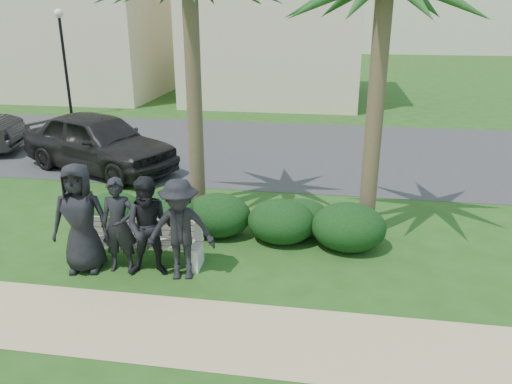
% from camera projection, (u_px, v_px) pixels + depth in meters
% --- Properties ---
extents(ground, '(160.00, 160.00, 0.00)m').
position_uv_depth(ground, '(206.00, 268.00, 8.72)').
color(ground, '#214614').
rests_on(ground, ground).
extents(footpath, '(30.00, 1.60, 0.01)m').
position_uv_depth(footpath, '(174.00, 329.00, 7.05)').
color(footpath, tan).
rests_on(footpath, ground).
extents(asphalt_street, '(160.00, 8.00, 0.01)m').
position_uv_depth(asphalt_street, '(268.00, 149.00, 16.14)').
color(asphalt_street, '#2D2D30').
rests_on(asphalt_street, ground).
extents(stucco_bldg_left, '(10.40, 8.40, 7.30)m').
position_uv_depth(stucco_bldg_left, '(67.00, 22.00, 25.94)').
color(stucco_bldg_left, beige).
rests_on(stucco_bldg_left, ground).
extents(stucco_bldg_right, '(8.40, 8.40, 7.30)m').
position_uv_depth(stucco_bldg_right, '(277.00, 22.00, 24.29)').
color(stucco_bldg_right, beige).
rests_on(stucco_bldg_right, ground).
extents(street_lamp, '(0.36, 0.36, 4.29)m').
position_uv_depth(street_lamp, '(63.00, 44.00, 20.18)').
color(street_lamp, black).
rests_on(street_lamp, ground).
extents(park_bench, '(2.20, 0.61, 0.76)m').
position_uv_depth(park_bench, '(141.00, 245.00, 8.78)').
color(park_bench, gray).
rests_on(park_bench, ground).
extents(man_a, '(1.03, 0.78, 1.91)m').
position_uv_depth(man_a, '(80.00, 218.00, 8.36)').
color(man_a, black).
rests_on(man_a, ground).
extents(man_b, '(0.64, 0.45, 1.67)m').
position_uv_depth(man_b, '(119.00, 226.00, 8.38)').
color(man_b, black).
rests_on(man_b, ground).
extents(man_c, '(0.95, 0.80, 1.73)m').
position_uv_depth(man_c, '(150.00, 227.00, 8.24)').
color(man_c, black).
rests_on(man_c, ground).
extents(man_d, '(1.23, 0.85, 1.74)m').
position_uv_depth(man_d, '(180.00, 230.00, 8.13)').
color(man_d, black).
rests_on(man_d, ground).
extents(hedge_a, '(1.22, 1.01, 0.79)m').
position_uv_depth(hedge_a, '(114.00, 210.00, 10.17)').
color(hedge_a, black).
rests_on(hedge_a, ground).
extents(hedge_b, '(1.33, 1.10, 0.87)m').
position_uv_depth(hedge_b, '(169.00, 211.00, 10.04)').
color(hedge_b, black).
rests_on(hedge_b, ground).
extents(hedge_c, '(1.42, 1.17, 0.93)m').
position_uv_depth(hedge_c, '(164.00, 215.00, 9.78)').
color(hedge_c, black).
rests_on(hedge_c, ground).
extents(hedge_d, '(1.32, 1.09, 0.86)m').
position_uv_depth(hedge_d, '(282.00, 220.00, 9.61)').
color(hedge_d, black).
rests_on(hedge_d, ground).
extents(hedge_e, '(1.16, 0.96, 0.76)m').
position_uv_depth(hedge_e, '(301.00, 217.00, 9.90)').
color(hedge_e, black).
rests_on(hedge_e, ground).
extents(hedge_f, '(1.40, 1.15, 0.91)m').
position_uv_depth(hedge_f, '(349.00, 226.00, 9.30)').
color(hedge_f, black).
rests_on(hedge_f, ground).
extents(hedge_extra, '(1.33, 1.10, 0.87)m').
position_uv_depth(hedge_extra, '(218.00, 214.00, 9.89)').
color(hedge_extra, black).
rests_on(hedge_extra, ground).
extents(car_a, '(5.13, 3.64, 1.62)m').
position_uv_depth(car_a, '(98.00, 142.00, 13.78)').
color(car_a, black).
rests_on(car_a, ground).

